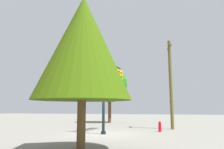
# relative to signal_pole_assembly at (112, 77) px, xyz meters

# --- Properties ---
(ground_plane) EXTENTS (120.00, 120.00, 0.00)m
(ground_plane) POSITION_rel_signal_pole_assembly_xyz_m (-1.80, 0.13, -4.45)
(ground_plane) COLOR slate
(signal_pole_assembly) EXTENTS (4.30, 1.02, 6.24)m
(signal_pole_assembly) POSITION_rel_signal_pole_assembly_xyz_m (0.00, 0.00, 0.00)
(signal_pole_assembly) COLOR black
(signal_pole_assembly) RESTS_ON ground_plane
(utility_pole) EXTENTS (1.79, 0.46, 8.19)m
(utility_pole) POSITION_rel_signal_pole_assembly_xyz_m (3.57, -4.62, -0.24)
(utility_pole) COLOR brown
(utility_pole) RESTS_ON ground_plane
(fire_hydrant) EXTENTS (0.33, 0.24, 0.83)m
(fire_hydrant) POSITION_rel_signal_pole_assembly_xyz_m (0.97, -3.70, -4.04)
(fire_hydrant) COLOR red
(fire_hydrant) RESTS_ON ground_plane
(tree_near) EXTENTS (4.42, 4.42, 7.09)m
(tree_near) POSITION_rel_signal_pole_assembly_xyz_m (-8.31, -1.01, 0.17)
(tree_near) COLOR #523A20
(tree_near) RESTS_ON ground_plane
(tree_mid) EXTENTS (4.72, 4.72, 7.39)m
(tree_mid) POSITION_rel_signal_pole_assembly_xyz_m (10.93, 3.49, 0.56)
(tree_mid) COLOR #5A331B
(tree_mid) RESTS_ON ground_plane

